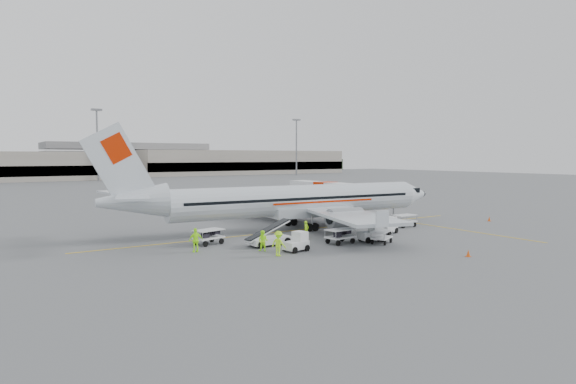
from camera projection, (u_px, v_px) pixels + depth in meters
name	position (u px, v px, depth m)	size (l,w,h in m)	color
ground	(299.00, 230.00, 49.34)	(360.00, 360.00, 0.00)	#56595B
stripe_lead	(299.00, 230.00, 49.33)	(44.00, 0.20, 0.01)	yellow
stripe_cross	(452.00, 229.00, 50.31)	(0.20, 20.00, 0.01)	yellow
terminal_east	(242.00, 162.00, 208.18)	(90.00, 26.00, 10.00)	gray
parking_garage	(127.00, 158.00, 195.95)	(62.00, 24.00, 14.00)	slate
treeline	(55.00, 168.00, 195.09)	(300.00, 3.00, 6.00)	black
mast_center	(98.00, 145.00, 149.68)	(3.20, 1.20, 22.00)	slate
mast_east	(296.00, 148.00, 190.67)	(3.20, 1.20, 22.00)	slate
aircraft	(301.00, 180.00, 50.04)	(37.20, 29.15, 10.25)	silver
jet_bridge	(325.00, 198.00, 61.92)	(3.07, 16.36, 4.29)	silver
belt_loader	(269.00, 230.00, 40.69)	(4.92, 1.84, 2.66)	silver
tug_fore	(387.00, 225.00, 47.10)	(2.10, 1.20, 1.62)	silver
tug_mid	(371.00, 232.00, 42.62)	(2.15, 1.23, 1.66)	silver
tug_aft	(296.00, 242.00, 38.26)	(2.00, 1.15, 1.55)	silver
cart_loaded_a	(340.00, 236.00, 41.60)	(2.47, 1.46, 1.29)	silver
cart_loaded_b	(209.00, 237.00, 41.24)	(2.51, 1.49, 1.31)	silver
cart_empty_a	(382.00, 237.00, 41.71)	(2.16, 1.28, 1.13)	silver
cart_empty_b	(404.00, 221.00, 51.57)	(2.53, 1.50, 1.32)	silver
cone_nose	(489.00, 219.00, 56.10)	(0.35, 0.35, 0.57)	#E34E0D
cone_port	(230.00, 212.00, 62.70)	(0.36, 0.36, 0.59)	#E34E0D
cone_stbd	(468.00, 253.00, 36.24)	(0.33, 0.33, 0.54)	#E34E0D
crew_a	(306.00, 230.00, 44.45)	(0.58, 0.38, 1.60)	#9CE617
crew_b	(263.00, 241.00, 38.26)	(0.81, 0.63, 1.68)	#9CE617
crew_c	(279.00, 244.00, 36.43)	(1.24, 0.71, 1.92)	#9CE617
crew_d	(196.00, 240.00, 37.92)	(1.12, 0.47, 1.91)	#9CE617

